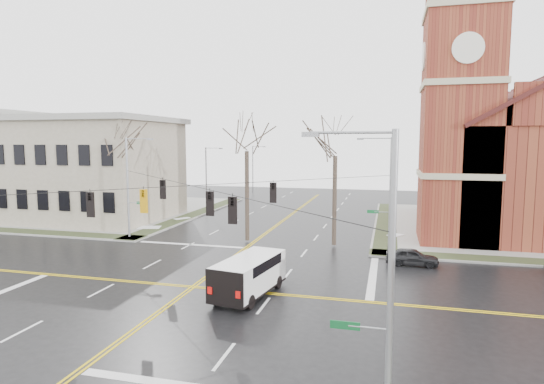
% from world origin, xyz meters
% --- Properties ---
extents(ground, '(120.00, 120.00, 0.00)m').
position_xyz_m(ground, '(0.00, 0.00, 0.00)').
color(ground, black).
rests_on(ground, ground).
extents(sidewalks, '(80.00, 80.00, 0.17)m').
position_xyz_m(sidewalks, '(0.00, 0.00, 0.08)').
color(sidewalks, gray).
rests_on(sidewalks, ground).
extents(road_markings, '(100.00, 100.00, 0.01)m').
position_xyz_m(road_markings, '(0.00, 0.00, 0.01)').
color(road_markings, gold).
rests_on(road_markings, ground).
extents(church, '(24.28, 27.48, 27.50)m').
position_xyz_m(church, '(24.76, 24.78, 8.43)').
color(church, maroon).
rests_on(church, ground).
extents(civic_building_a, '(18.00, 14.00, 11.00)m').
position_xyz_m(civic_building_a, '(-22.00, 20.00, 5.50)').
color(civic_building_a, gray).
rests_on(civic_building_a, ground).
extents(signal_pole_ne, '(2.75, 0.22, 9.00)m').
position_xyz_m(signal_pole_ne, '(11.32, 11.50, 4.95)').
color(signal_pole_ne, gray).
rests_on(signal_pole_ne, ground).
extents(signal_pole_nw, '(2.75, 0.22, 9.00)m').
position_xyz_m(signal_pole_nw, '(-11.32, 11.50, 4.95)').
color(signal_pole_nw, gray).
rests_on(signal_pole_nw, ground).
extents(signal_pole_se, '(2.75, 0.22, 9.00)m').
position_xyz_m(signal_pole_se, '(11.32, -11.50, 4.95)').
color(signal_pole_se, gray).
rests_on(signal_pole_se, ground).
extents(span_wires, '(23.02, 23.02, 0.03)m').
position_xyz_m(span_wires, '(0.00, 0.00, 6.20)').
color(span_wires, black).
rests_on(span_wires, ground).
extents(traffic_signals, '(8.21, 8.26, 1.30)m').
position_xyz_m(traffic_signals, '(-0.00, -0.67, 5.45)').
color(traffic_signals, black).
rests_on(traffic_signals, ground).
extents(streetlight_north_a, '(2.30, 0.20, 8.00)m').
position_xyz_m(streetlight_north_a, '(-10.65, 28.00, 4.47)').
color(streetlight_north_a, gray).
rests_on(streetlight_north_a, ground).
extents(streetlight_north_b, '(2.30, 0.20, 8.00)m').
position_xyz_m(streetlight_north_b, '(-10.65, 48.00, 4.47)').
color(streetlight_north_b, gray).
rests_on(streetlight_north_b, ground).
extents(cargo_van, '(3.14, 6.03, 2.19)m').
position_xyz_m(cargo_van, '(3.80, -0.38, 1.29)').
color(cargo_van, white).
rests_on(cargo_van, ground).
extents(parked_car_a, '(3.66, 1.49, 1.24)m').
position_xyz_m(parked_car_a, '(13.10, 8.38, 0.62)').
color(parked_car_a, black).
rests_on(parked_car_a, ground).
extents(tree_nw_far, '(4.00, 4.00, 10.90)m').
position_xyz_m(tree_nw_far, '(-13.26, 13.61, 7.90)').
color(tree_nw_far, '#31271F').
rests_on(tree_nw_far, ground).
extents(tree_nw_near, '(4.00, 4.00, 11.75)m').
position_xyz_m(tree_nw_near, '(-0.60, 12.77, 8.50)').
color(tree_nw_near, '#31271F').
rests_on(tree_nw_near, ground).
extents(tree_ne, '(4.00, 4.00, 11.20)m').
position_xyz_m(tree_ne, '(7.01, 12.89, 8.11)').
color(tree_ne, '#31271F').
rests_on(tree_ne, ground).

